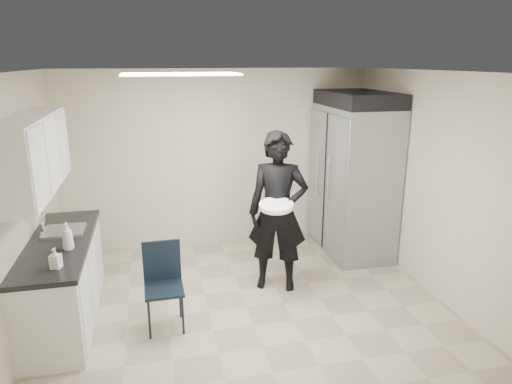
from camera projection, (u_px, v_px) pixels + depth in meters
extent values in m
plane|color=tan|center=(247.00, 307.00, 5.21)|extent=(4.50, 4.50, 0.00)
plane|color=white|center=(245.00, 72.00, 4.48)|extent=(4.50, 4.50, 0.00)
plane|color=#BFB29E|center=(218.00, 159.00, 6.71)|extent=(4.50, 0.00, 4.50)
plane|color=#BFB29E|center=(16.00, 214.00, 4.36)|extent=(0.00, 4.00, 4.00)
plane|color=#BFB29E|center=(434.00, 185.00, 5.33)|extent=(0.00, 4.00, 4.00)
cube|color=white|center=(181.00, 74.00, 4.73)|extent=(1.20, 0.60, 0.02)
cube|color=silver|center=(64.00, 283.00, 4.85)|extent=(0.60, 1.90, 0.86)
cube|color=black|center=(58.00, 243.00, 4.73)|extent=(0.64, 1.95, 0.05)
cube|color=gray|center=(65.00, 236.00, 4.97)|extent=(0.42, 0.40, 0.14)
cylinder|color=silver|center=(43.00, 224.00, 4.88)|extent=(0.02, 0.02, 0.24)
cube|color=silver|center=(33.00, 155.00, 4.44)|extent=(0.35, 1.80, 0.75)
cube|color=black|center=(51.00, 153.00, 5.55)|extent=(0.22, 0.30, 0.35)
cube|color=yellow|center=(20.00, 218.00, 4.47)|extent=(0.00, 0.12, 0.07)
cube|color=yellow|center=(26.00, 215.00, 4.67)|extent=(0.00, 0.12, 0.07)
cube|color=gray|center=(353.00, 181.00, 6.50)|extent=(0.80, 1.35, 2.10)
cube|color=black|center=(358.00, 99.00, 6.18)|extent=(0.80, 1.35, 0.20)
cube|color=black|center=(164.00, 290.00, 4.69)|extent=(0.40, 0.40, 0.89)
imported|color=black|center=(278.00, 212.00, 5.43)|extent=(0.83, 0.69, 1.94)
cylinder|color=white|center=(276.00, 206.00, 5.14)|extent=(0.50, 0.50, 0.05)
imported|color=silver|center=(67.00, 236.00, 4.47)|extent=(0.11, 0.11, 0.28)
imported|color=silver|center=(55.00, 258.00, 4.08)|extent=(0.11, 0.11, 0.19)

